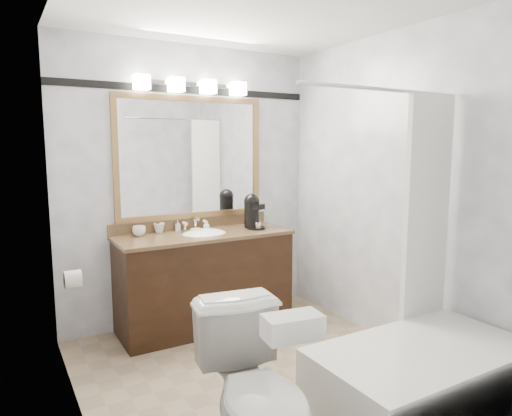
% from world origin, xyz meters
% --- Properties ---
extents(room, '(2.42, 2.62, 2.52)m').
position_xyz_m(room, '(0.00, 0.00, 1.25)').
color(room, gray).
rests_on(room, ground).
extents(vanity, '(1.53, 0.58, 0.97)m').
position_xyz_m(vanity, '(0.00, 1.02, 0.44)').
color(vanity, black).
rests_on(vanity, ground).
extents(mirror, '(1.40, 0.04, 1.10)m').
position_xyz_m(mirror, '(0.00, 1.28, 1.50)').
color(mirror, '#997345').
rests_on(mirror, room).
extents(vanity_light_bar, '(1.02, 0.14, 0.12)m').
position_xyz_m(vanity_light_bar, '(0.00, 1.23, 2.13)').
color(vanity_light_bar, silver).
rests_on(vanity_light_bar, room).
extents(accent_stripe, '(2.40, 0.01, 0.06)m').
position_xyz_m(accent_stripe, '(0.00, 1.29, 2.10)').
color(accent_stripe, black).
rests_on(accent_stripe, room).
extents(bathtub, '(1.30, 0.75, 1.96)m').
position_xyz_m(bathtub, '(0.55, -0.90, 0.28)').
color(bathtub, white).
rests_on(bathtub, ground).
extents(tp_roll, '(0.11, 0.12, 0.12)m').
position_xyz_m(tp_roll, '(-1.14, 0.66, 0.70)').
color(tp_roll, white).
rests_on(tp_roll, room).
extents(toilet, '(0.57, 0.86, 0.82)m').
position_xyz_m(toilet, '(-0.54, -0.83, 0.41)').
color(toilet, white).
rests_on(toilet, ground).
extents(tissue_box, '(0.26, 0.17, 0.10)m').
position_xyz_m(tissue_box, '(-0.54, -1.12, 0.87)').
color(tissue_box, white).
rests_on(tissue_box, toilet).
extents(coffee_maker, '(0.18, 0.21, 0.32)m').
position_xyz_m(coffee_maker, '(0.48, 1.01, 1.02)').
color(coffee_maker, black).
rests_on(coffee_maker, vanity).
extents(cup_left, '(0.13, 0.13, 0.08)m').
position_xyz_m(cup_left, '(-0.52, 1.19, 0.89)').
color(cup_left, white).
rests_on(cup_left, vanity).
extents(cup_right, '(0.11, 0.11, 0.09)m').
position_xyz_m(cup_right, '(-0.33, 1.23, 0.89)').
color(cup_right, white).
rests_on(cup_right, vanity).
extents(soap_bottle_a, '(0.05, 0.06, 0.10)m').
position_xyz_m(soap_bottle_a, '(-0.16, 1.23, 0.90)').
color(soap_bottle_a, white).
rests_on(soap_bottle_a, vanity).
extents(soap_bottle_b, '(0.06, 0.06, 0.08)m').
position_xyz_m(soap_bottle_b, '(0.09, 1.18, 0.89)').
color(soap_bottle_b, white).
rests_on(soap_bottle_b, vanity).
extents(soap_bar, '(0.09, 0.06, 0.03)m').
position_xyz_m(soap_bar, '(-0.03, 1.13, 0.86)').
color(soap_bar, beige).
rests_on(soap_bar, vanity).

